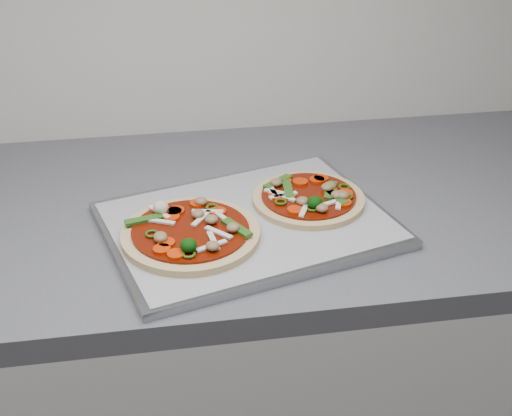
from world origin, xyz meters
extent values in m
cube|color=gray|center=(-0.68, 1.22, 0.91)|extent=(0.49, 0.41, 0.01)
cube|color=gray|center=(-0.68, 1.22, 0.91)|extent=(0.47, 0.40, 0.00)
cylinder|color=tan|center=(-0.77, 1.18, 0.92)|extent=(0.24, 0.24, 0.01)
cylinder|color=#5F1404|center=(-0.77, 1.18, 0.93)|extent=(0.21, 0.21, 0.00)
cube|color=#2F5A1A|center=(-0.84, 1.21, 0.93)|extent=(0.06, 0.03, 0.00)
cylinder|color=red|center=(-0.73, 1.22, 0.93)|extent=(0.03, 0.03, 0.00)
ellipsoid|color=olive|center=(-0.82, 1.16, 0.94)|extent=(0.02, 0.02, 0.01)
cube|color=silver|center=(-0.74, 1.22, 0.93)|extent=(0.05, 0.02, 0.00)
cube|color=silver|center=(-0.74, 1.16, 0.93)|extent=(0.04, 0.04, 0.00)
cylinder|color=red|center=(-0.81, 1.14, 0.93)|extent=(0.03, 0.03, 0.00)
ellipsoid|color=olive|center=(-0.74, 1.19, 0.94)|extent=(0.02, 0.02, 0.01)
torus|color=#2C450C|center=(-0.74, 1.23, 0.93)|extent=(0.03, 0.03, 0.00)
ellipsoid|color=#083E08|center=(-0.78, 1.12, 0.94)|extent=(0.03, 0.03, 0.02)
ellipsoid|color=olive|center=(-0.82, 1.15, 0.94)|extent=(0.02, 0.02, 0.01)
cube|color=silver|center=(-0.75, 1.13, 0.93)|extent=(0.05, 0.03, 0.00)
cube|color=silver|center=(-0.76, 1.20, 0.93)|extent=(0.03, 0.04, 0.00)
cube|color=silver|center=(-0.74, 1.14, 0.93)|extent=(0.01, 0.05, 0.00)
ellipsoid|color=olive|center=(-0.76, 1.21, 0.94)|extent=(0.03, 0.03, 0.01)
cylinder|color=red|center=(-0.79, 1.23, 0.93)|extent=(0.04, 0.04, 0.00)
cylinder|color=red|center=(-0.76, 1.25, 0.93)|extent=(0.03, 0.03, 0.00)
cylinder|color=red|center=(-0.80, 1.23, 0.93)|extent=(0.03, 0.03, 0.00)
ellipsoid|color=olive|center=(-0.75, 1.25, 0.94)|extent=(0.03, 0.03, 0.01)
ellipsoid|color=beige|center=(-0.82, 1.23, 0.94)|extent=(0.03, 0.03, 0.02)
ellipsoid|color=olive|center=(-0.71, 1.16, 0.94)|extent=(0.03, 0.03, 0.01)
cube|color=#2F5A1A|center=(-0.71, 1.17, 0.93)|extent=(0.04, 0.06, 0.00)
cube|color=silver|center=(-0.82, 1.20, 0.93)|extent=(0.05, 0.03, 0.00)
cube|color=silver|center=(-0.72, 1.19, 0.93)|extent=(0.03, 0.05, 0.00)
cube|color=silver|center=(-0.82, 1.23, 0.93)|extent=(0.03, 0.04, 0.00)
cylinder|color=red|center=(-0.82, 1.13, 0.93)|extent=(0.03, 0.03, 0.00)
torus|color=#2C450C|center=(-0.78, 1.11, 0.93)|extent=(0.03, 0.03, 0.00)
cylinder|color=red|center=(-0.80, 1.11, 0.93)|extent=(0.03, 0.03, 0.00)
cylinder|color=red|center=(-0.80, 1.21, 0.93)|extent=(0.03, 0.03, 0.00)
ellipsoid|color=olive|center=(-0.75, 1.12, 0.94)|extent=(0.03, 0.03, 0.01)
torus|color=#2C450C|center=(-0.83, 1.17, 0.93)|extent=(0.02, 0.02, 0.00)
cylinder|color=tan|center=(-0.58, 1.26, 0.92)|extent=(0.25, 0.25, 0.01)
cylinder|color=#5F1404|center=(-0.58, 1.26, 0.93)|extent=(0.21, 0.21, 0.00)
torus|color=#2C450C|center=(-0.54, 1.24, 0.93)|extent=(0.03, 0.03, 0.00)
cube|color=silver|center=(-0.63, 1.27, 0.93)|extent=(0.05, 0.03, 0.00)
torus|color=#2C450C|center=(-0.52, 1.24, 0.93)|extent=(0.03, 0.03, 0.00)
cube|color=silver|center=(-0.60, 1.21, 0.93)|extent=(0.03, 0.05, 0.00)
torus|color=#2C450C|center=(-0.58, 1.21, 0.93)|extent=(0.03, 0.03, 0.00)
cube|color=silver|center=(-0.54, 1.22, 0.93)|extent=(0.02, 0.05, 0.00)
ellipsoid|color=olive|center=(-0.62, 1.29, 0.94)|extent=(0.03, 0.03, 0.01)
cylinder|color=red|center=(-0.55, 1.30, 0.93)|extent=(0.04, 0.04, 0.00)
ellipsoid|color=olive|center=(-0.57, 1.20, 0.94)|extent=(0.03, 0.03, 0.01)
cylinder|color=red|center=(-0.61, 1.25, 0.93)|extent=(0.03, 0.03, 0.00)
cube|color=silver|center=(-0.63, 1.27, 0.93)|extent=(0.01, 0.05, 0.00)
cube|color=silver|center=(-0.62, 1.25, 0.93)|extent=(0.04, 0.04, 0.00)
ellipsoid|color=olive|center=(-0.54, 1.24, 0.94)|extent=(0.03, 0.03, 0.01)
cube|color=#2F5A1A|center=(-0.54, 1.26, 0.93)|extent=(0.04, 0.06, 0.00)
cube|color=silver|center=(-0.56, 1.22, 0.93)|extent=(0.05, 0.02, 0.00)
cylinder|color=red|center=(-0.61, 1.21, 0.93)|extent=(0.04, 0.04, 0.00)
cylinder|color=red|center=(-0.55, 1.30, 0.93)|extent=(0.03, 0.03, 0.00)
torus|color=#2C450C|center=(-0.52, 1.27, 0.93)|extent=(0.03, 0.03, 0.00)
cylinder|color=red|center=(-0.61, 1.31, 0.93)|extent=(0.04, 0.04, 0.00)
ellipsoid|color=olive|center=(-0.54, 1.27, 0.94)|extent=(0.02, 0.02, 0.01)
ellipsoid|color=olive|center=(-0.53, 1.23, 0.94)|extent=(0.02, 0.02, 0.01)
ellipsoid|color=#083E08|center=(-0.58, 1.21, 0.94)|extent=(0.03, 0.03, 0.02)
cube|color=#2F5A1A|center=(-0.61, 1.27, 0.93)|extent=(0.02, 0.06, 0.00)
cylinder|color=red|center=(-0.54, 1.26, 0.93)|extent=(0.03, 0.03, 0.00)
cube|color=silver|center=(-0.62, 1.26, 0.93)|extent=(0.05, 0.02, 0.00)
ellipsoid|color=olive|center=(-0.60, 1.23, 0.94)|extent=(0.02, 0.02, 0.01)
torus|color=#2C450C|center=(-0.63, 1.24, 0.93)|extent=(0.03, 0.03, 0.00)
cube|color=#2F5A1A|center=(-0.62, 1.30, 0.93)|extent=(0.05, 0.05, 0.00)
cylinder|color=red|center=(-0.63, 1.26, 0.93)|extent=(0.03, 0.03, 0.00)
cube|color=#2F5A1A|center=(-0.54, 1.24, 0.93)|extent=(0.03, 0.06, 0.00)
cylinder|color=red|center=(-0.52, 1.25, 0.93)|extent=(0.03, 0.03, 0.00)
ellipsoid|color=olive|center=(-0.55, 1.26, 0.94)|extent=(0.03, 0.03, 0.01)
cylinder|color=red|center=(-0.58, 1.30, 0.93)|extent=(0.03, 0.03, 0.00)
cylinder|color=red|center=(-0.53, 1.22, 0.93)|extent=(0.03, 0.03, 0.00)
camera|label=1|loc=(-0.82, 0.29, 1.48)|focal=50.00mm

